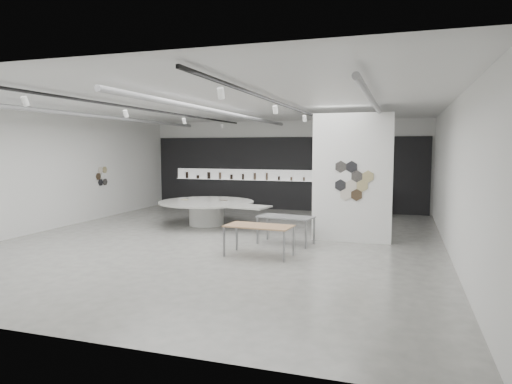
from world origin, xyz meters
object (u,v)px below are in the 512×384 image
(display_island, at_px, (208,210))
(sample_table_wood, at_px, (259,228))
(kitchen_counter, at_px, (361,201))
(partition_column, at_px, (352,178))
(sample_table_stone, at_px, (286,219))

(display_island, relative_size, sample_table_wood, 2.61)
(display_island, distance_m, kitchen_counter, 6.41)
(partition_column, relative_size, sample_table_stone, 2.27)
(partition_column, xyz_separation_m, sample_table_stone, (-1.67, -0.95, -1.10))
(sample_table_wood, distance_m, sample_table_stone, 1.60)
(display_island, distance_m, sample_table_wood, 4.81)
(sample_table_wood, bearing_deg, kitchen_counter, 77.95)
(partition_column, height_order, kitchen_counter, partition_column)
(sample_table_stone, distance_m, kitchen_counter, 6.65)
(sample_table_stone, bearing_deg, display_island, 146.68)
(kitchen_counter, bearing_deg, sample_table_wood, -105.93)
(partition_column, xyz_separation_m, display_island, (-4.97, 1.22, -1.26))
(display_island, bearing_deg, sample_table_wood, -41.06)
(partition_column, bearing_deg, display_island, 166.21)
(kitchen_counter, bearing_deg, sample_table_stone, -106.45)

